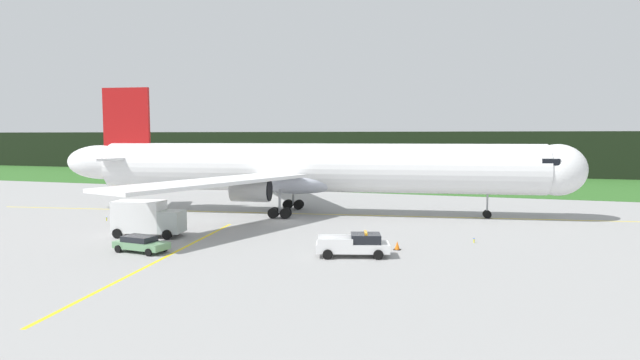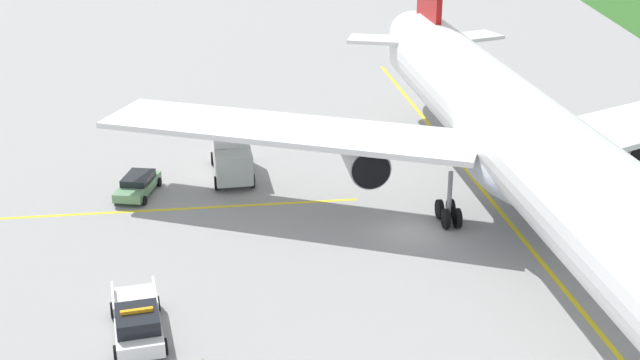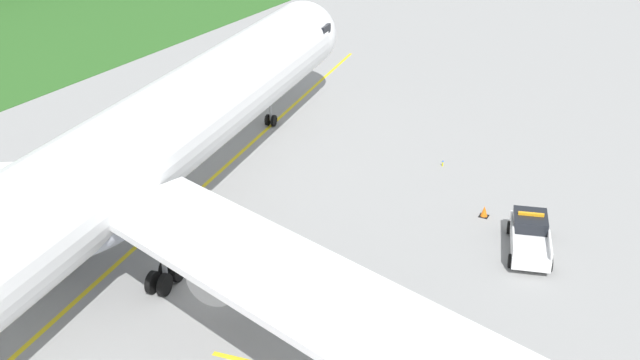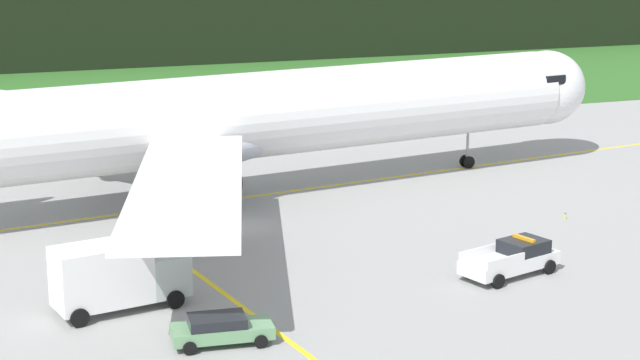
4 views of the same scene
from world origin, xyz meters
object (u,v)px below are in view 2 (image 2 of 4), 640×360
catering_truck (231,151)px  staff_car (138,184)px  airliner (534,153)px  ops_pickup_truck (137,320)px

catering_truck → staff_car: 6.81m
airliner → ops_pickup_truck: size_ratio=10.39×
staff_car → ops_pickup_truck: bearing=12.8°
airliner → ops_pickup_truck: 22.98m
airliner → ops_pickup_truck: airliner is taller
catering_truck → staff_car: bearing=-58.0°
airliner → catering_truck: (-9.94, -18.07, -3.66)m
ops_pickup_truck → catering_truck: size_ratio=0.89×
airliner → ops_pickup_truck: bearing=-62.5°
airliner → catering_truck: bearing=-118.8°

